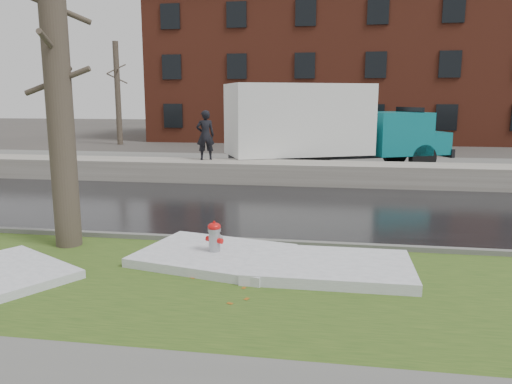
# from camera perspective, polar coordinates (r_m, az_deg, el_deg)

# --- Properties ---
(ground) EXTENTS (120.00, 120.00, 0.00)m
(ground) POSITION_cam_1_polar(r_m,az_deg,el_deg) (9.38, -3.24, -7.79)
(ground) COLOR #47423D
(ground) RESTS_ON ground
(verge) EXTENTS (60.00, 4.50, 0.04)m
(verge) POSITION_cam_1_polar(r_m,az_deg,el_deg) (8.23, -5.14, -10.36)
(verge) COLOR #2C4918
(verge) RESTS_ON ground
(road) EXTENTS (60.00, 7.00, 0.03)m
(road) POSITION_cam_1_polar(r_m,az_deg,el_deg) (13.65, 0.81, -1.82)
(road) COLOR black
(road) RESTS_ON ground
(parking_lot) EXTENTS (60.00, 9.00, 0.03)m
(parking_lot) POSITION_cam_1_polar(r_m,az_deg,el_deg) (21.97, 4.05, 2.93)
(parking_lot) COLOR slate
(parking_lot) RESTS_ON ground
(curb) EXTENTS (60.00, 0.15, 0.14)m
(curb) POSITION_cam_1_polar(r_m,az_deg,el_deg) (10.30, -2.05, -5.68)
(curb) COLOR slate
(curb) RESTS_ON ground
(snowbank) EXTENTS (60.00, 1.60, 0.75)m
(snowbank) POSITION_cam_1_polar(r_m,az_deg,el_deg) (17.69, 2.80, 2.23)
(snowbank) COLOR #A5A097
(snowbank) RESTS_ON ground
(brick_building) EXTENTS (26.00, 12.00, 10.00)m
(brick_building) POSITION_cam_1_polar(r_m,az_deg,el_deg) (38.74, 9.53, 13.54)
(brick_building) COLOR maroon
(brick_building) RESTS_ON ground
(bg_tree_left) EXTENTS (1.40, 1.62, 6.50)m
(bg_tree_left) POSITION_cam_1_polar(r_m,az_deg,el_deg) (33.71, -15.53, 10.91)
(bg_tree_left) COLOR brown
(bg_tree_left) RESTS_ON ground
(bg_tree_center) EXTENTS (1.40, 1.62, 6.50)m
(bg_tree_center) POSITION_cam_1_polar(r_m,az_deg,el_deg) (35.59, -3.78, 11.24)
(bg_tree_center) COLOR brown
(bg_tree_center) RESTS_ON ground
(fire_hydrant) EXTENTS (0.36, 0.35, 0.73)m
(fire_hydrant) POSITION_cam_1_polar(r_m,az_deg,el_deg) (9.20, -4.76, -5.39)
(fire_hydrant) COLOR #999CA0
(fire_hydrant) RESTS_ON verge
(tree) EXTENTS (1.31, 1.56, 6.33)m
(tree) POSITION_cam_1_polar(r_m,az_deg,el_deg) (10.46, -21.70, 11.35)
(tree) COLOR brown
(tree) RESTS_ON verge
(box_truck) EXTENTS (10.34, 5.94, 3.53)m
(box_truck) POSITION_cam_1_polar(r_m,az_deg,el_deg) (20.44, 7.86, 7.49)
(box_truck) COLOR black
(box_truck) RESTS_ON ground
(worker) EXTENTS (0.76, 0.63, 1.80)m
(worker) POSITION_cam_1_polar(r_m,az_deg,el_deg) (18.30, -5.81, 6.48)
(worker) COLOR black
(worker) RESTS_ON snowbank
(snow_patch_near) EXTENTS (2.98, 2.53, 0.16)m
(snow_patch_near) POSITION_cam_1_polar(r_m,az_deg,el_deg) (9.29, -4.85, -7.21)
(snow_patch_near) COLOR white
(snow_patch_near) RESTS_ON verge
(snow_patch_far) EXTENTS (2.71, 2.49, 0.14)m
(snow_patch_far) POSITION_cam_1_polar(r_m,az_deg,el_deg) (9.41, -26.65, -8.19)
(snow_patch_far) COLOR white
(snow_patch_far) RESTS_ON verge
(snow_patch_side) EXTENTS (2.80, 1.80, 0.18)m
(snow_patch_side) POSITION_cam_1_polar(r_m,az_deg,el_deg) (8.72, 8.32, -8.44)
(snow_patch_side) COLOR white
(snow_patch_side) RESTS_ON verge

